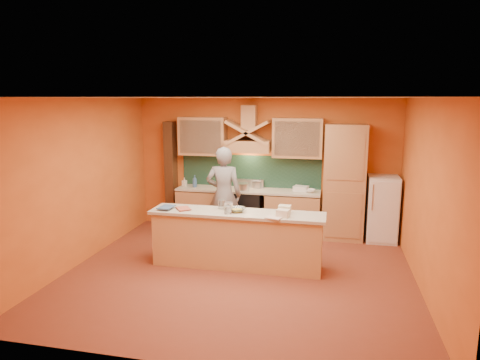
% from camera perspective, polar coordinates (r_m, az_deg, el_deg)
% --- Properties ---
extents(floor, '(5.50, 5.00, 0.01)m').
position_cam_1_polar(floor, '(7.08, -0.15, -12.33)').
color(floor, brown).
rests_on(floor, ground).
extents(ceiling, '(5.50, 5.00, 0.01)m').
position_cam_1_polar(ceiling, '(6.51, -0.16, 10.95)').
color(ceiling, white).
rests_on(ceiling, wall_back).
extents(wall_back, '(5.50, 0.02, 2.80)m').
position_cam_1_polar(wall_back, '(9.08, 3.28, 2.03)').
color(wall_back, orange).
rests_on(wall_back, floor).
extents(wall_front, '(5.50, 0.02, 2.80)m').
position_cam_1_polar(wall_front, '(4.34, -7.41, -7.92)').
color(wall_front, orange).
rests_on(wall_front, floor).
extents(wall_left, '(0.02, 5.00, 2.80)m').
position_cam_1_polar(wall_left, '(7.73, -20.49, -0.20)').
color(wall_left, orange).
rests_on(wall_left, floor).
extents(wall_right, '(0.02, 5.00, 2.80)m').
position_cam_1_polar(wall_right, '(6.64, 23.70, -2.15)').
color(wall_right, orange).
rests_on(wall_right, floor).
extents(base_cabinet_left, '(1.10, 0.60, 0.86)m').
position_cam_1_polar(base_cabinet_left, '(9.27, -4.76, -3.94)').
color(base_cabinet_left, tan).
rests_on(base_cabinet_left, floor).
extents(base_cabinet_right, '(1.10, 0.60, 0.86)m').
position_cam_1_polar(base_cabinet_right, '(8.91, 7.04, -4.59)').
color(base_cabinet_right, tan).
rests_on(base_cabinet_right, floor).
extents(counter_top, '(3.00, 0.62, 0.04)m').
position_cam_1_polar(counter_top, '(8.93, 1.03, -1.37)').
color(counter_top, beige).
rests_on(counter_top, base_cabinet_left).
extents(stove, '(0.60, 0.58, 0.90)m').
position_cam_1_polar(stove, '(9.04, 1.02, -4.16)').
color(stove, black).
rests_on(stove, floor).
extents(backsplash, '(3.00, 0.03, 0.70)m').
position_cam_1_polar(backsplash, '(9.14, 1.39, 1.15)').
color(backsplash, '#19392C').
rests_on(backsplash, wall_back).
extents(range_hood, '(0.92, 0.50, 0.24)m').
position_cam_1_polar(range_hood, '(8.83, 1.12, 4.54)').
color(range_hood, tan).
rests_on(range_hood, wall_back).
extents(hood_chimney, '(0.30, 0.30, 0.50)m').
position_cam_1_polar(hood_chimney, '(8.88, 1.26, 8.33)').
color(hood_chimney, tan).
rests_on(hood_chimney, wall_back).
extents(upper_cabinet_left, '(1.00, 0.35, 0.80)m').
position_cam_1_polar(upper_cabinet_left, '(9.13, -4.98, 5.85)').
color(upper_cabinet_left, tan).
rests_on(upper_cabinet_left, wall_back).
extents(upper_cabinet_right, '(1.00, 0.35, 0.80)m').
position_cam_1_polar(upper_cabinet_right, '(8.75, 7.69, 5.58)').
color(upper_cabinet_right, tan).
rests_on(upper_cabinet_right, wall_back).
extents(pantry_column, '(0.80, 0.60, 2.30)m').
position_cam_1_polar(pantry_column, '(8.72, 13.71, -0.30)').
color(pantry_column, tan).
rests_on(pantry_column, floor).
extents(fridge, '(0.58, 0.60, 1.30)m').
position_cam_1_polar(fridge, '(8.88, 18.42, -3.67)').
color(fridge, white).
rests_on(fridge, floor).
extents(trim_column_left, '(0.20, 0.30, 2.30)m').
position_cam_1_polar(trim_column_left, '(9.51, -9.17, 0.79)').
color(trim_column_left, '#472816').
rests_on(trim_column_left, floor).
extents(island_body, '(2.80, 0.55, 0.88)m').
position_cam_1_polar(island_body, '(7.22, -0.41, -8.14)').
color(island_body, tan).
rests_on(island_body, floor).
extents(island_top, '(2.90, 0.62, 0.05)m').
position_cam_1_polar(island_top, '(7.08, -0.42, -4.46)').
color(island_top, beige).
rests_on(island_top, island_body).
extents(person, '(0.73, 0.51, 1.88)m').
position_cam_1_polar(person, '(8.33, -2.18, -1.97)').
color(person, gray).
rests_on(person, floor).
extents(pot_large, '(0.26, 0.26, 0.15)m').
position_cam_1_polar(pot_large, '(8.80, 0.47, -1.06)').
color(pot_large, silver).
rests_on(pot_large, stove).
extents(pot_small, '(0.26, 0.26, 0.15)m').
position_cam_1_polar(pot_small, '(9.06, 2.24, -0.73)').
color(pot_small, '#B7B8BF').
rests_on(pot_small, stove).
extents(soap_bottle_a, '(0.10, 0.10, 0.19)m').
position_cam_1_polar(soap_bottle_a, '(9.29, -7.43, -0.26)').
color(soap_bottle_a, silver).
rests_on(soap_bottle_a, counter_top).
extents(soap_bottle_b, '(0.11, 0.11, 0.26)m').
position_cam_1_polar(soap_bottle_b, '(9.16, -6.05, -0.17)').
color(soap_bottle_b, '#365D96').
rests_on(soap_bottle_b, counter_top).
extents(bowl_back, '(0.25, 0.25, 0.07)m').
position_cam_1_polar(bowl_back, '(8.74, 9.32, -1.43)').
color(bowl_back, white).
rests_on(bowl_back, counter_top).
extents(dish_rack, '(0.32, 0.28, 0.10)m').
position_cam_1_polar(dish_rack, '(8.84, 8.12, -1.13)').
color(dish_rack, silver).
rests_on(dish_rack, counter_top).
extents(book_lower, '(0.33, 0.35, 0.03)m').
position_cam_1_polar(book_lower, '(7.25, -8.35, -3.89)').
color(book_lower, '#B85641').
rests_on(book_lower, island_top).
extents(book_upper, '(0.25, 0.32, 0.02)m').
position_cam_1_polar(book_upper, '(7.39, -10.56, -3.52)').
color(book_upper, '#3F5E8B').
rests_on(book_upper, island_top).
extents(jar_large, '(0.15, 0.15, 0.15)m').
position_cam_1_polar(jar_large, '(7.25, -2.47, -3.27)').
color(jar_large, silver).
rests_on(jar_large, island_top).
extents(jar_small, '(0.14, 0.14, 0.14)m').
position_cam_1_polar(jar_small, '(6.95, -1.63, -3.95)').
color(jar_small, silver).
rests_on(jar_small, island_top).
extents(kitchen_scale, '(0.16, 0.16, 0.11)m').
position_cam_1_polar(kitchen_scale, '(7.21, -1.50, -3.52)').
color(kitchen_scale, white).
rests_on(kitchen_scale, island_top).
extents(mixing_bowl, '(0.33, 0.33, 0.07)m').
position_cam_1_polar(mixing_bowl, '(7.07, -0.38, -3.98)').
color(mixing_bowl, white).
rests_on(mixing_bowl, island_top).
extents(cloth, '(0.28, 0.24, 0.02)m').
position_cam_1_polar(cloth, '(6.73, 4.52, -5.02)').
color(cloth, beige).
rests_on(cloth, island_top).
extents(grocery_bag_a, '(0.20, 0.17, 0.13)m').
position_cam_1_polar(grocery_bag_a, '(7.02, 5.98, -3.90)').
color(grocery_bag_a, beige).
rests_on(grocery_bag_a, island_top).
extents(grocery_bag_b, '(0.22, 0.19, 0.12)m').
position_cam_1_polar(grocery_bag_b, '(6.80, 5.76, -4.44)').
color(grocery_bag_b, beige).
rests_on(grocery_bag_b, island_top).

